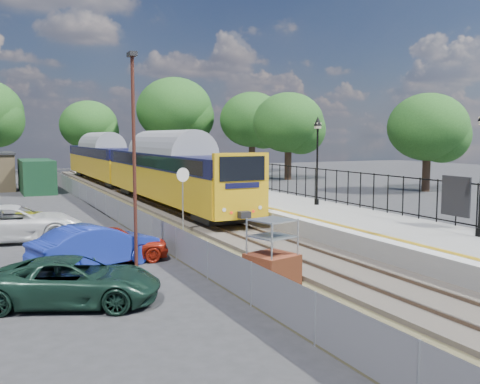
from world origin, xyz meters
TOP-DOWN VIEW (x-y plane):
  - ground at (0.00, 0.00)m, footprint 120.00×120.00m
  - track_bed at (-0.47, 9.67)m, footprint 5.90×80.00m
  - platform at (4.20, 8.00)m, footprint 5.00×70.00m
  - platform_edge at (2.14, 8.00)m, footprint 0.90×70.00m
  - victorian_lamp_north at (5.30, 6.00)m, footprint 0.44×0.44m
  - palisade_fence at (6.55, 2.24)m, footprint 0.12×26.00m
  - wire_fence at (-4.20, 12.00)m, footprint 0.06×52.00m
  - tree_line at (1.40, 42.00)m, footprint 56.80×43.80m
  - train at (0.00, 24.56)m, footprint 2.82×40.83m
  - brick_plinth at (-2.78, -3.59)m, footprint 1.56×1.56m
  - speed_sign at (-2.50, 4.93)m, footprint 0.62×0.16m
  - carpark_lamp at (-5.78, 0.64)m, footprint 0.25×0.50m
  - car_green at (-8.39, -2.81)m, footprint 5.05×3.79m
  - car_red at (-6.39, 1.54)m, footprint 3.96×1.67m
  - car_blue at (-7.03, 1.10)m, footprint 4.73×2.88m
  - car_yellow at (-8.34, 8.04)m, footprint 4.10×2.78m
  - car_white at (-9.28, 7.18)m, footprint 5.89×3.21m

SIDE VIEW (x-z plane):
  - ground at x=0.00m, z-range 0.00..0.00m
  - track_bed at x=-0.47m, z-range -0.05..0.24m
  - platform at x=4.20m, z-range 0.00..0.90m
  - car_yellow at x=-8.34m, z-range 0.00..1.10m
  - wire_fence at x=-4.20m, z-range 0.00..1.20m
  - car_green at x=-8.39m, z-range 0.00..1.27m
  - car_red at x=-6.39m, z-range 0.00..1.34m
  - car_blue at x=-7.03m, z-range 0.00..1.47m
  - car_white at x=-9.28m, z-range 0.00..1.56m
  - platform_edge at x=2.14m, z-range 0.90..0.91m
  - brick_plinth at x=-2.78m, z-range -0.04..2.01m
  - palisade_fence at x=6.55m, z-range 0.84..2.84m
  - speed_sign at x=-2.50m, z-range 0.59..3.69m
  - train at x=0.00m, z-range 0.59..4.09m
  - carpark_lamp at x=-5.78m, z-range 0.50..7.76m
  - victorian_lamp_north at x=5.30m, z-range 2.00..6.60m
  - tree_line at x=1.40m, z-range 0.67..12.55m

